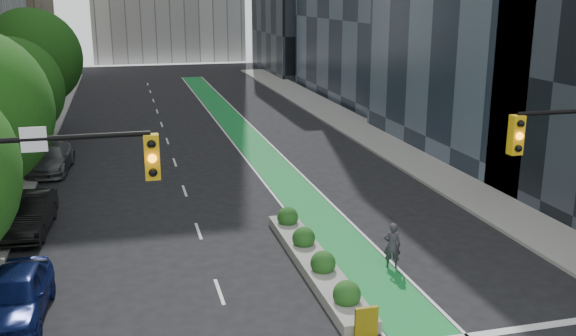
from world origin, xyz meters
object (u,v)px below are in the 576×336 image
parked_car_left_mid (28,214)px  parked_car_left_far (51,158)px  cyclist (392,245)px  parked_car_left_near (15,296)px  median_planter (314,259)px

parked_car_left_mid → parked_car_left_far: size_ratio=0.94×
cyclist → parked_car_left_near: bearing=22.9°
parked_car_left_mid → cyclist: bearing=-24.7°
median_planter → cyclist: (2.80, -0.61, 0.50)m
parked_car_left_far → cyclist: bearing=-47.2°
parked_car_left_near → parked_car_left_far: size_ratio=0.90×
median_planter → parked_car_left_mid: 12.61m
parked_car_left_far → parked_car_left_mid: bearing=-85.1°
median_planter → parked_car_left_near: bearing=-172.2°
parked_car_left_near → parked_car_left_far: (-0.61, 18.11, -0.04)m
parked_car_left_mid → parked_car_left_far: bearing=93.6°
cyclist → parked_car_left_near: cyclist is taller
parked_car_left_near → parked_car_left_mid: parked_car_left_mid is taller
median_planter → parked_car_left_near: size_ratio=2.16×
median_planter → cyclist: 2.91m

